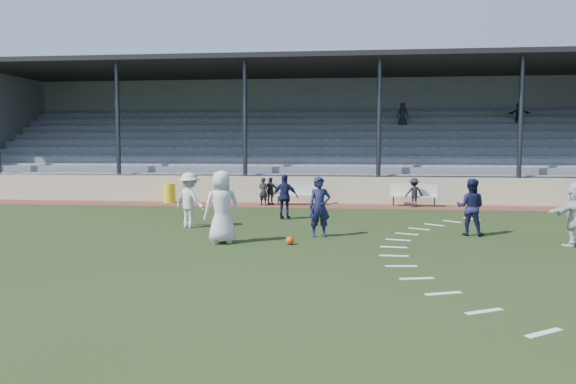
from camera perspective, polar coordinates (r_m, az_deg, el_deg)
The scene contains 18 objects.
ground at distance 13.89m, azimuth -1.17°, elevation -6.25°, with size 90.00×90.00×0.00m, color #223214.
cinder_track at distance 24.22m, azimuth 2.13°, elevation -1.40°, with size 34.00×2.00×0.02m, color brown.
retaining_wall at distance 25.20m, azimuth 2.31°, elevation 0.20°, with size 34.00×0.18×1.20m, color beige.
bench_left at distance 24.46m, azimuth 1.05°, elevation 0.02°, with size 2.03×0.68×0.95m.
bench_right at distance 24.52m, azimuth 12.64°, elevation -0.09°, with size 2.03×0.66×0.95m.
trash_bin at distance 25.85m, azimuth -11.96°, elevation -0.12°, with size 0.54×0.54×0.86m, color yellow.
football at distance 15.03m, azimuth 0.18°, elevation -4.95°, with size 0.22×0.22×0.22m, color #E4490D.
player_white_lead at distance 15.23m, azimuth -6.73°, elevation -1.51°, with size 0.97×0.63×1.98m, color silver.
player_navy_lead at distance 16.19m, azimuth 3.24°, elevation -1.53°, with size 0.63×0.42×1.74m, color #15183C.
player_navy_mid at distance 17.29m, azimuth 18.07°, elevation -1.46°, with size 0.81×0.63×1.67m, color #15183C.
player_white_wing at distance 18.26m, azimuth -9.97°, elevation -0.81°, with size 1.14×0.66×1.77m, color silver.
player_navy_wing at distance 19.95m, azimuth -0.31°, elevation -0.49°, with size 0.94×0.39×1.60m, color #15183C.
player_white_back at distance 16.56m, azimuth 27.17°, elevation -1.97°, with size 1.59×0.51×1.72m, color silver.
sub_left_near at distance 24.28m, azimuth -2.51°, elevation 0.07°, with size 0.44×0.29×1.21m, color black.
sub_left_far at distance 24.44m, azimuth -1.77°, elevation 0.09°, with size 0.70×0.29×1.20m, color black.
sub_right at distance 24.17m, azimuth 12.69°, elevation -0.05°, with size 0.79×0.45×1.22m, color black.
grandstand at distance 29.82m, azimuth 3.00°, elevation 4.02°, with size 34.60×9.00×6.61m.
penalty_arc at distance 13.96m, azimuth 15.96°, elevation -6.36°, with size 3.89×14.63×0.01m.
Camera 1 is at (1.81, -13.50, 2.71)m, focal length 35.00 mm.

